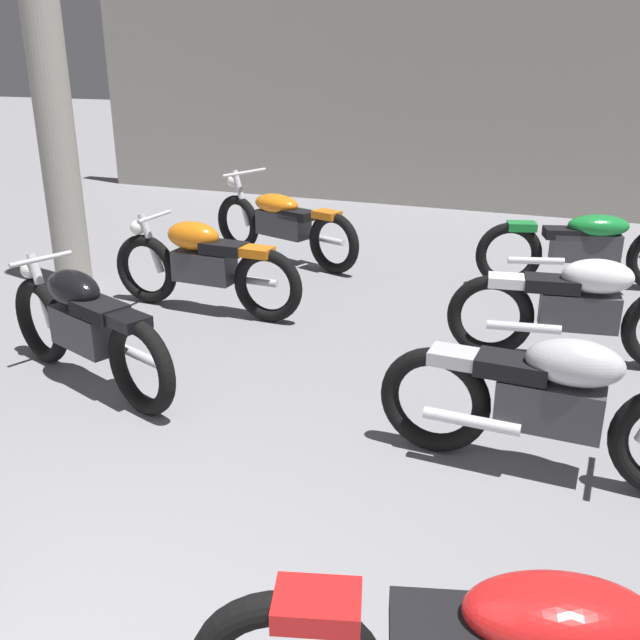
{
  "coord_description": "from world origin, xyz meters",
  "views": [
    {
      "loc": [
        1.68,
        -0.95,
        2.28
      ],
      "look_at": [
        0.0,
        3.31,
        0.55
      ],
      "focal_mm": 39.94,
      "sensor_mm": 36.0,
      "label": 1
    }
  ],
  "objects": [
    {
      "name": "motorcycle_left_row_1",
      "position": [
        -1.6,
        2.82,
        0.46
      ],
      "size": [
        1.89,
        0.79,
        0.88
      ],
      "color": "black",
      "rests_on": "ground"
    },
    {
      "name": "motorcycle_left_row_3",
      "position": [
        -1.66,
        6.33,
        0.45
      ],
      "size": [
        2.09,
        0.93,
        0.97
      ],
      "color": "black",
      "rests_on": "ground"
    },
    {
      "name": "back_wall",
      "position": [
        0.0,
        10.02,
        1.8
      ],
      "size": [
        13.22,
        0.24,
        3.6
      ],
      "primitive_type": "cube",
      "color": "#9E998E",
      "rests_on": "ground"
    },
    {
      "name": "motorcycle_left_row_2",
      "position": [
        -1.62,
        4.49,
        0.46
      ],
      "size": [
        1.97,
        0.48,
        0.88
      ],
      "color": "black",
      "rests_on": "ground"
    },
    {
      "name": "motorcycle_right_row_2",
      "position": [
        1.66,
        4.5,
        0.46
      ],
      "size": [
        1.96,
        0.58,
        0.88
      ],
      "color": "black",
      "rests_on": "ground"
    },
    {
      "name": "support_pillar",
      "position": [
        -3.27,
        4.67,
        1.6
      ],
      "size": [
        0.36,
        0.36,
        3.2
      ],
      "primitive_type": "cylinder",
      "color": "#9E998E",
      "rests_on": "ground"
    },
    {
      "name": "motorcycle_right_row_1",
      "position": [
        1.58,
        2.81,
        0.46
      ],
      "size": [
        1.97,
        0.48,
        0.88
      ],
      "color": "black",
      "rests_on": "ground"
    },
    {
      "name": "motorcycle_right_row_3",
      "position": [
        1.62,
        6.52,
        0.45
      ],
      "size": [
        2.11,
        0.88,
        0.97
      ],
      "color": "black",
      "rests_on": "ground"
    }
  ]
}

